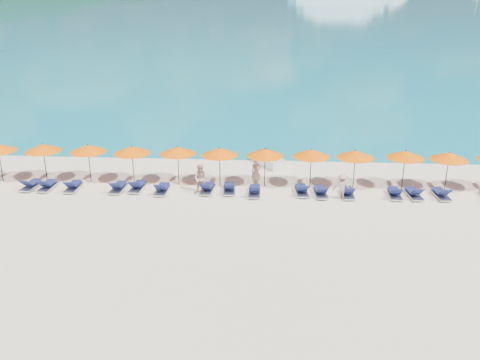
{
  "coord_description": "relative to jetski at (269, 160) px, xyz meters",
  "views": [
    {
      "loc": [
        1.6,
        -22.95,
        10.77
      ],
      "look_at": [
        0.0,
        3.0,
        1.2
      ],
      "focal_mm": 40.0,
      "sensor_mm": 36.0,
      "label": 1
    }
  ],
  "objects": [
    {
      "name": "lounger_5",
      "position": [
        -10.8,
        -4.92,
        -0.14
      ],
      "size": [
        0.65,
        1.71,
        0.66
      ],
      "rotation": [
        0.0,
        0.0,
        0.02
      ],
      "color": "silver",
      "rests_on": "ground"
    },
    {
      "name": "lounger_14",
      "position": [
        4.28,
        -4.94,
        -0.14
      ],
      "size": [
        0.62,
        1.7,
        0.66
      ],
      "rotation": [
        0.0,
        0.0,
        0.0
      ],
      "color": "silver",
      "rests_on": "ground"
    },
    {
      "name": "lounger_13",
      "position": [
        2.84,
        -4.93,
        -0.14
      ],
      "size": [
        0.74,
        1.74,
        0.66
      ],
      "rotation": [
        0.0,
        0.0,
        0.07
      ],
      "color": "silver",
      "rests_on": "ground"
    },
    {
      "name": "lounger_4",
      "position": [
        -12.26,
        -4.88,
        -0.14
      ],
      "size": [
        0.67,
        1.72,
        0.66
      ],
      "rotation": [
        0.0,
        0.0,
        -0.03
      ],
      "color": "silver",
      "rests_on": "ground"
    },
    {
      "name": "umbrella_11",
      "position": [
        9.74,
        -3.79,
        1.64
      ],
      "size": [
        2.1,
        2.1,
        2.28
      ],
      "color": "black",
      "rests_on": "ground"
    },
    {
      "name": "lounger_12",
      "position": [
        1.83,
        -4.76,
        -0.14
      ],
      "size": [
        0.76,
        1.75,
        0.66
      ],
      "rotation": [
        0.0,
        0.0,
        0.08
      ],
      "color": "silver",
      "rests_on": "ground"
    },
    {
      "name": "headland_small",
      "position": [
        -151.46,
        551.01,
        -35.37
      ],
      "size": [
        162.0,
        126.0,
        85.5
      ],
      "color": "black",
      "rests_on": "ground"
    },
    {
      "name": "lounger_8",
      "position": [
        -5.8,
        -5.03,
        -0.14
      ],
      "size": [
        0.65,
        1.71,
        0.66
      ],
      "rotation": [
        0.0,
        0.0,
        -0.02
      ],
      "color": "silver",
      "rests_on": "ground"
    },
    {
      "name": "lounger_16",
      "position": [
        7.8,
        -4.85,
        -0.14
      ],
      "size": [
        0.75,
        1.74,
        0.66
      ],
      "rotation": [
        0.0,
        0.0,
        0.08
      ],
      "color": "silver",
      "rests_on": "ground"
    },
    {
      "name": "lounger_10",
      "position": [
        -2.13,
        -4.72,
        -0.14
      ],
      "size": [
        0.75,
        1.74,
        0.66
      ],
      "rotation": [
        0.0,
        0.0,
        0.08
      ],
      "color": "silver",
      "rests_on": "ground"
    },
    {
      "name": "umbrella_6",
      "position": [
        -2.74,
        -3.74,
        1.64
      ],
      "size": [
        2.1,
        2.1,
        2.28
      ],
      "color": "black",
      "rests_on": "ground"
    },
    {
      "name": "lounger_7",
      "position": [
        -7.23,
        -4.72,
        -0.14
      ],
      "size": [
        0.72,
        1.73,
        0.66
      ],
      "rotation": [
        0.0,
        0.0,
        -0.06
      ],
      "color": "silver",
      "rests_on": "ground"
    },
    {
      "name": "lounger_6",
      "position": [
        -8.27,
        -4.91,
        -0.14
      ],
      "size": [
        0.68,
        1.72,
        0.66
      ],
      "rotation": [
        0.0,
        0.0,
        -0.04
      ],
      "color": "silver",
      "rests_on": "ground"
    },
    {
      "name": "lounger_17",
      "position": [
        9.25,
        -4.81,
        -0.14
      ],
      "size": [
        0.74,
        1.74,
        0.66
      ],
      "rotation": [
        0.0,
        0.0,
        0.07
      ],
      "color": "silver",
      "rests_on": "ground"
    },
    {
      "name": "lounger_11",
      "position": [
        -0.74,
        -5.04,
        -0.14
      ],
      "size": [
        0.62,
        1.7,
        0.66
      ],
      "rotation": [
        0.0,
        0.0,
        0.0
      ],
      "color": "silver",
      "rests_on": "ground"
    },
    {
      "name": "umbrella_3",
      "position": [
        -10.24,
        -3.58,
        1.64
      ],
      "size": [
        2.1,
        2.1,
        2.28
      ],
      "color": "black",
      "rests_on": "ground"
    },
    {
      "name": "lounger_3",
      "position": [
        -13.24,
        -4.84,
        -0.14
      ],
      "size": [
        0.77,
        1.75,
        0.66
      ],
      "rotation": [
        0.0,
        0.0,
        -0.09
      ],
      "color": "silver",
      "rests_on": "ground"
    },
    {
      "name": "lounger_9",
      "position": [
        -3.33,
        -4.78,
        -0.14
      ],
      "size": [
        0.77,
        1.75,
        0.66
      ],
      "rotation": [
        0.0,
        0.0,
        -0.09
      ],
      "color": "silver",
      "rests_on": "ground"
    },
    {
      "name": "umbrella_5",
      "position": [
        -5.11,
        -3.62,
        1.64
      ],
      "size": [
        2.1,
        2.1,
        2.28
      ],
      "color": "black",
      "rests_on": "ground"
    },
    {
      "name": "umbrella_4",
      "position": [
        -7.68,
        -3.7,
        1.64
      ],
      "size": [
        2.1,
        2.1,
        2.28
      ],
      "color": "black",
      "rests_on": "ground"
    },
    {
      "name": "lounger_15",
      "position": [
        6.79,
        -4.88,
        -0.14
      ],
      "size": [
        0.69,
        1.73,
        0.66
      ],
      "rotation": [
        0.0,
        0.0,
        -0.04
      ],
      "color": "silver",
      "rests_on": "ground"
    },
    {
      "name": "umbrella_10",
      "position": [
        7.45,
        -3.62,
        1.64
      ],
      "size": [
        2.1,
        2.1,
        2.28
      ],
      "color": "black",
      "rests_on": "ground"
    },
    {
      "name": "ground",
      "position": [
        -1.46,
        -8.99,
        -0.37
      ],
      "size": [
        1400.0,
        1400.0,
        0.0
      ],
      "primitive_type": "plane",
      "color": "beige"
    },
    {
      "name": "beachgoer_c",
      "position": [
        3.9,
        -5.34,
        0.34
      ],
      "size": [
        0.94,
        0.46,
        1.43
      ],
      "primitive_type": "imported",
      "rotation": [
        0.0,
        0.0,
        3.11
      ],
      "color": "tan",
      "rests_on": "ground"
    },
    {
      "name": "umbrella_9",
      "position": [
        4.73,
        -3.72,
        1.64
      ],
      "size": [
        2.1,
        2.1,
        2.28
      ],
      "color": "black",
      "rests_on": "ground"
    },
    {
      "name": "beachgoer_a",
      "position": [
        -0.71,
        -3.49,
        0.4
      ],
      "size": [
        0.66,
        0.54,
        1.55
      ],
      "primitive_type": "imported",
      "rotation": [
        0.0,
        0.0,
        0.34
      ],
      "color": "tan",
      "rests_on": "ground"
    },
    {
      "name": "beachgoer_b",
      "position": [
        -3.64,
        -4.98,
        0.46
      ],
      "size": [
        0.87,
        0.59,
        1.66
      ],
      "primitive_type": "imported",
      "rotation": [
        0.0,
        0.0,
        -0.17
      ],
      "color": "tan",
      "rests_on": "ground"
    },
    {
      "name": "jetski",
      "position": [
        0.0,
        0.0,
        0.0
      ],
      "size": [
        2.15,
        2.67,
        0.91
      ],
      "rotation": [
        0.0,
        0.0,
        0.55
      ],
      "color": "silver",
      "rests_on": "ground"
    },
    {
      "name": "umbrella_7",
      "position": [
        -0.21,
        -3.71,
        1.64
      ],
      "size": [
        2.1,
        2.1,
        2.28
      ],
      "color": "black",
      "rests_on": "ground"
    },
    {
      "name": "umbrella_8",
      "position": [
        2.33,
        -3.69,
        1.64
      ],
      "size": [
        2.1,
        2.1,
        2.28
      ],
      "color": "black",
      "rests_on": "ground"
    },
    {
      "name": "umbrella_2",
      "position": [
        -12.84,
        -3.58,
        1.64
      ],
      "size": [
        2.1,
        2.1,
        2.28
      ],
      "color": "black",
      "rests_on": "ground"
    }
  ]
}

